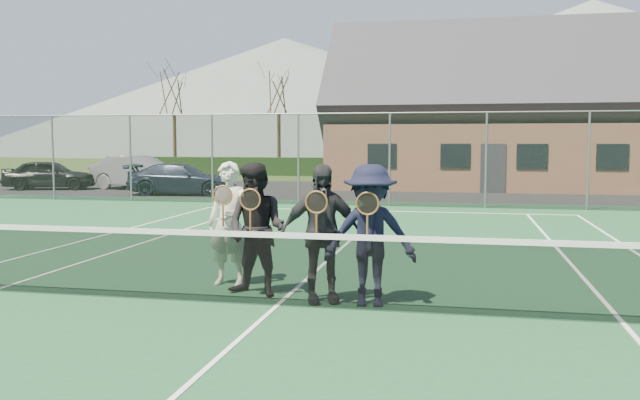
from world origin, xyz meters
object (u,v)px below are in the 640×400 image
(car_c, at_px, (182,179))
(player_b, at_px, (257,230))
(clubhouse, at_px, (502,100))
(tennis_net, at_px, (277,266))
(player_a, at_px, (230,223))
(car_b, at_px, (139,173))
(car_a, at_px, (50,175))
(player_c, at_px, (321,233))
(player_d, at_px, (370,235))

(car_c, relative_size, player_b, 2.36)
(clubhouse, xyz_separation_m, player_b, (-4.43, -23.47, -3.07))
(tennis_net, bearing_deg, player_a, 132.72)
(car_c, distance_m, player_b, 17.94)
(player_b, bearing_deg, car_b, 120.87)
(car_a, xyz_separation_m, player_c, (15.80, -17.88, 0.27))
(car_b, distance_m, tennis_net, 22.23)
(player_a, bearing_deg, player_c, -26.72)
(player_d, bearing_deg, clubhouse, 83.14)
(tennis_net, bearing_deg, player_d, 13.91)
(car_a, xyz_separation_m, clubhouse, (19.30, 5.78, 3.34))
(car_a, distance_m, car_c, 7.05)
(car_a, distance_m, tennis_net, 23.79)
(tennis_net, relative_size, player_c, 6.49)
(player_a, bearing_deg, player_d, -20.61)
(player_a, height_order, player_c, same)
(car_a, xyz_separation_m, tennis_net, (15.30, -18.21, -0.11))
(car_c, xyz_separation_m, player_c, (8.94, -16.25, 0.31))
(tennis_net, height_order, player_c, player_c)
(car_c, distance_m, player_a, 17.18)
(tennis_net, bearing_deg, car_a, 130.03)
(car_c, bearing_deg, player_a, -160.30)
(car_c, xyz_separation_m, player_b, (8.01, -16.05, 0.31))
(car_b, relative_size, tennis_net, 0.38)
(player_d, bearing_deg, player_a, 159.39)
(car_b, distance_m, player_d, 22.60)
(car_b, xyz_separation_m, player_a, (10.47, -17.93, 0.19))
(tennis_net, height_order, player_b, player_b)
(car_c, bearing_deg, player_c, -157.10)
(car_c, bearing_deg, car_a, 70.73)
(car_c, relative_size, tennis_net, 0.36)
(player_b, bearing_deg, car_a, 130.07)
(player_d, bearing_deg, car_a, 132.53)
(car_c, height_order, clubhouse, clubhouse)
(car_c, relative_size, player_c, 2.36)
(player_a, relative_size, player_c, 1.00)
(car_c, xyz_separation_m, tennis_net, (8.44, -16.58, -0.08))
(clubhouse, bearing_deg, car_b, -162.21)
(car_c, bearing_deg, car_b, 45.34)
(car_a, height_order, player_d, player_d)
(player_b, bearing_deg, tennis_net, -51.19)
(car_b, relative_size, player_b, 2.47)
(player_b, distance_m, player_c, 0.95)
(car_b, distance_m, car_c, 3.91)
(player_b, distance_m, player_d, 1.59)
(tennis_net, bearing_deg, car_b, 121.11)
(car_c, distance_m, player_c, 18.55)
(car_b, bearing_deg, player_c, -134.81)
(car_a, height_order, player_a, player_a)
(car_c, bearing_deg, tennis_net, -158.95)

